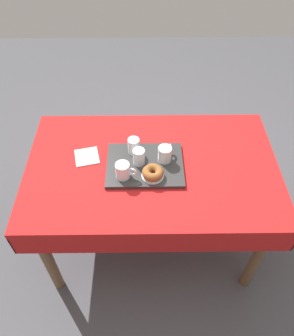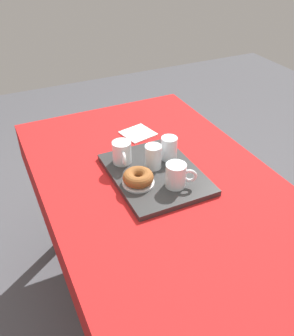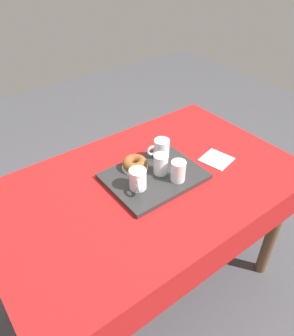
{
  "view_description": "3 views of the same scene",
  "coord_description": "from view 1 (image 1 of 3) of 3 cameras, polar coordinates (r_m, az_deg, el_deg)",
  "views": [
    {
      "loc": [
        0.04,
        1.23,
        2.12
      ],
      "look_at": [
        0.03,
        0.05,
        0.8
      ],
      "focal_mm": 35.55,
      "sensor_mm": 36.0,
      "label": 1
    },
    {
      "loc": [
        -0.97,
        0.52,
        1.6
      ],
      "look_at": [
        0.07,
        0.03,
        0.8
      ],
      "focal_mm": 39.11,
      "sensor_mm": 36.0,
      "label": 2
    },
    {
      "loc": [
        -0.67,
        -0.88,
        1.7
      ],
      "look_at": [
        0.03,
        0.04,
        0.82
      ],
      "focal_mm": 34.7,
      "sensor_mm": 36.0,
      "label": 3
    }
  ],
  "objects": [
    {
      "name": "ground_plane",
      "position": [
        2.46,
        0.69,
        -11.71
      ],
      "size": [
        6.0,
        6.0,
        0.0
      ],
      "primitive_type": "plane",
      "color": "#47474C"
    },
    {
      "name": "dining_table",
      "position": [
        1.91,
        0.87,
        -1.56
      ],
      "size": [
        1.39,
        0.87,
        0.77
      ],
      "color": "red",
      "rests_on": "ground"
    },
    {
      "name": "serving_tray",
      "position": [
        1.82,
        -0.37,
        0.53
      ],
      "size": [
        0.42,
        0.32,
        0.02
      ],
      "primitive_type": "cube",
      "color": "#2D2D2D",
      "rests_on": "dining_table"
    },
    {
      "name": "tea_mug_left",
      "position": [
        1.81,
        3.08,
        2.39
      ],
      "size": [
        0.08,
        0.11,
        0.09
      ],
      "color": "white",
      "rests_on": "serving_tray"
    },
    {
      "name": "tea_mug_right",
      "position": [
        1.72,
        -4.12,
        -0.5
      ],
      "size": [
        0.11,
        0.07,
        0.09
      ],
      "color": "white",
      "rests_on": "serving_tray"
    },
    {
      "name": "water_glass_near",
      "position": [
        1.85,
        -2.29,
        3.71
      ],
      "size": [
        0.07,
        0.07,
        0.09
      ],
      "color": "white",
      "rests_on": "serving_tray"
    },
    {
      "name": "water_glass_far",
      "position": [
        1.78,
        -1.4,
        1.71
      ],
      "size": [
        0.07,
        0.07,
        0.09
      ],
      "color": "white",
      "rests_on": "serving_tray"
    },
    {
      "name": "donut_plate_left",
      "position": [
        1.75,
        1.14,
        -1.3
      ],
      "size": [
        0.12,
        0.12,
        0.01
      ],
      "primitive_type": "cylinder",
      "color": "silver",
      "rests_on": "serving_tray"
    },
    {
      "name": "sugar_donut_left",
      "position": [
        1.73,
        1.15,
        -0.76
      ],
      "size": [
        0.11,
        0.11,
        0.04
      ],
      "primitive_type": "torus",
      "color": "brown",
      "rests_on": "donut_plate_left"
    },
    {
      "name": "paper_napkin",
      "position": [
        1.9,
        -10.27,
        1.93
      ],
      "size": [
        0.16,
        0.16,
        0.01
      ],
      "primitive_type": "cube",
      "rotation": [
        0.0,
        0.0,
        0.22
      ],
      "color": "white",
      "rests_on": "dining_table"
    }
  ]
}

